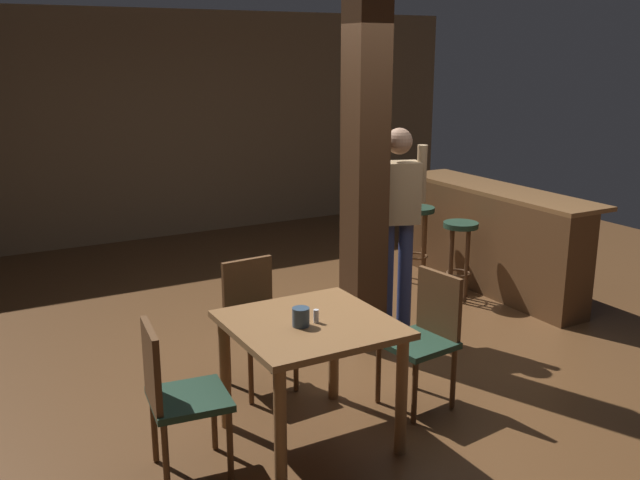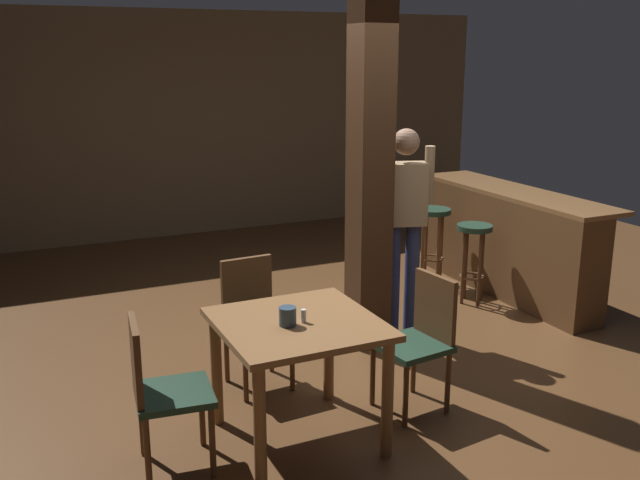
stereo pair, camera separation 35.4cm
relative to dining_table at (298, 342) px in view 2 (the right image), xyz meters
The scene contains 13 objects.
ground_plane 1.41m from the dining_table, 40.37° to the left, with size 10.80×10.80×0.00m, color brown.
wall_back 5.45m from the dining_table, 79.81° to the left, with size 8.00×0.10×2.80m, color #756047.
pillar 1.75m from the dining_table, 45.93° to the left, with size 0.28×0.28×2.80m, color #422816.
dining_table is the anchor object (origin of this frame).
chair_east 0.90m from the dining_table, ahead, with size 0.47×0.47×0.89m.
chair_west 0.84m from the dining_table, behind, with size 0.47×0.47×0.89m.
chair_north 0.85m from the dining_table, 88.47° to the left, with size 0.44×0.44×0.89m.
napkin_cup 0.21m from the dining_table, 154.81° to the right, with size 0.10×0.10×0.11m, color #33475B.
salt_shaker 0.18m from the dining_table, 55.85° to the right, with size 0.03×0.03×0.08m, color silver.
standing_person 1.89m from the dining_table, 39.13° to the left, with size 0.47×0.30×1.72m.
bar_counter 3.37m from the dining_table, 30.14° to the left, with size 0.56×2.33×1.01m.
bar_stool_near 2.91m from the dining_table, 32.58° to the left, with size 0.33×0.33×0.75m.
bar_stool_mid 3.29m from the dining_table, 42.33° to the left, with size 0.35×0.35×0.78m.
Camera 2 is at (-2.49, -4.42, 2.31)m, focal length 40.00 mm.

